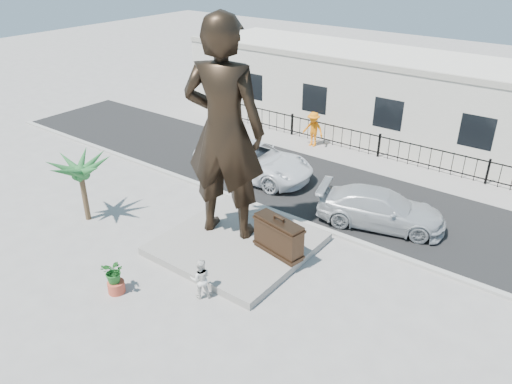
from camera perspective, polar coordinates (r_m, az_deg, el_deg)
ground at (r=17.83m, az=-3.93°, el=-8.95°), size 100.00×100.00×0.00m
street at (r=23.53m, az=8.84°, el=0.35°), size 40.00×7.00×0.01m
curb at (r=20.82m, az=4.16°, el=-2.98°), size 40.00×0.25×0.12m
far_sidewalk at (r=26.82m, az=13.01°, el=3.43°), size 40.00×2.50×0.02m
plinth at (r=18.95m, az=-2.13°, el=-5.93°), size 5.20×5.20×0.30m
fence at (r=27.28m, az=13.86°, el=5.09°), size 22.00×0.10×1.20m
building at (r=30.51m, az=17.53°, el=10.14°), size 28.00×7.00×4.40m
statue at (r=17.76m, az=-3.66°, el=7.00°), size 3.44×2.78×8.17m
suitcase at (r=17.82m, az=2.59°, el=-5.13°), size 2.00×0.95×1.35m
tourist at (r=16.34m, az=-6.34°, el=-9.82°), size 0.87×0.86×1.41m
car_white at (r=24.20m, az=-0.27°, el=3.63°), size 6.10×3.16×1.64m
car_silver at (r=20.67m, az=14.08°, el=-1.85°), size 5.46×3.41×1.47m
worker at (r=27.98m, az=6.55°, el=7.15°), size 1.27×0.75×1.95m
palm_tree at (r=21.97m, az=-18.58°, el=-2.92°), size 1.80×1.80×3.20m
planter at (r=17.35m, az=-15.67°, el=-10.41°), size 0.56×0.56×0.40m
shrub at (r=16.99m, az=-15.93°, el=-8.76°), size 0.86×0.79×0.83m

